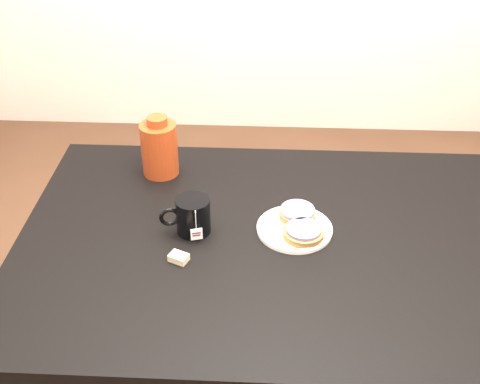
# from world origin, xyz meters

# --- Properties ---
(table) EXTENTS (1.40, 0.90, 0.75)m
(table) POSITION_xyz_m (0.00, 0.00, 0.67)
(table) COLOR black
(table) RESTS_ON ground_plane
(plate) EXTENTS (0.20, 0.20, 0.01)m
(plate) POSITION_xyz_m (0.01, 0.03, 0.76)
(plate) COLOR white
(plate) RESTS_ON table
(bagel_back) EXTENTS (0.13, 0.13, 0.03)m
(bagel_back) POSITION_xyz_m (0.02, 0.08, 0.77)
(bagel_back) COLOR brown
(bagel_back) RESTS_ON plate
(bagel_front) EXTENTS (0.14, 0.14, 0.03)m
(bagel_front) POSITION_xyz_m (0.03, -0.00, 0.77)
(bagel_front) COLOR brown
(bagel_front) RESTS_ON plate
(mug) EXTENTS (0.14, 0.11, 0.10)m
(mug) POSITION_xyz_m (-0.25, 0.02, 0.80)
(mug) COLOR black
(mug) RESTS_ON table
(teabag_pouch) EXTENTS (0.05, 0.05, 0.02)m
(teabag_pouch) POSITION_xyz_m (-0.27, -0.10, 0.76)
(teabag_pouch) COLOR #C6B793
(teabag_pouch) RESTS_ON table
(bagel_package) EXTENTS (0.14, 0.14, 0.18)m
(bagel_package) POSITION_xyz_m (-0.38, 0.30, 0.83)
(bagel_package) COLOR maroon
(bagel_package) RESTS_ON table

